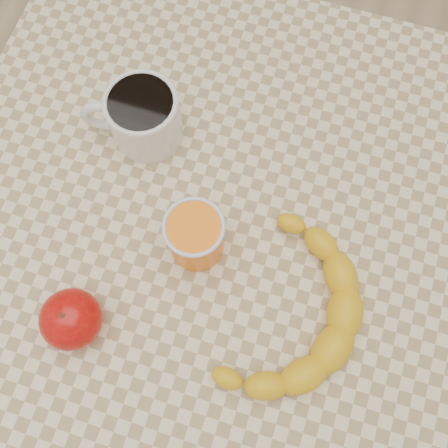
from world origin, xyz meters
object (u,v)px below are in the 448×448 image
(apple, at_px, (71,319))
(banana, at_px, (291,315))
(table, at_px, (224,246))
(orange_juice_glass, at_px, (195,236))
(coffee_mug, at_px, (142,116))

(apple, bearing_deg, banana, 18.65)
(table, distance_m, banana, 0.18)
(table, bearing_deg, banana, -37.79)
(orange_juice_glass, relative_size, apple, 1.07)
(banana, bearing_deg, apple, -145.17)
(coffee_mug, relative_size, banana, 0.45)
(orange_juice_glass, bearing_deg, banana, -21.32)
(coffee_mug, relative_size, apple, 1.79)
(orange_juice_glass, distance_m, apple, 0.18)
(coffee_mug, height_order, orange_juice_glass, orange_juice_glass)
(banana, bearing_deg, orange_juice_glass, 174.86)
(coffee_mug, bearing_deg, orange_juice_glass, -48.76)
(coffee_mug, height_order, apple, coffee_mug)
(table, xyz_separation_m, banana, (0.11, -0.09, 0.11))
(apple, xyz_separation_m, banana, (0.25, 0.08, -0.01))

